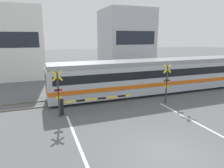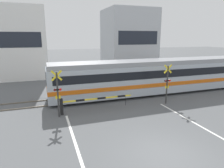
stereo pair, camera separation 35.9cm
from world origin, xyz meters
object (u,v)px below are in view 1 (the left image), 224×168
at_px(commuter_train, 155,75).
at_px(crossing_barrier_far, 116,80).
at_px(crossing_barrier_near, 84,102).
at_px(crossing_signal_right, 167,82).
at_px(pedestrian, 100,74).
at_px(crossing_signal_left, 58,92).

relative_size(commuter_train, crossing_barrier_far, 3.78).
bearing_deg(crossing_barrier_far, crossing_barrier_near, -128.89).
bearing_deg(crossing_barrier_near, commuter_train, 20.80).
xyz_separation_m(crossing_barrier_near, crossing_signal_right, (6.32, -0.31, 0.95)).
bearing_deg(pedestrian, crossing_barrier_near, -113.68).
height_order(crossing_barrier_far, crossing_signal_left, crossing_signal_left).
bearing_deg(crossing_barrier_near, crossing_barrier_far, 51.11).
xyz_separation_m(crossing_barrier_far, crossing_signal_right, (1.69, -6.06, 0.95)).
bearing_deg(crossing_barrier_far, pedestrian, 101.86).
height_order(commuter_train, crossing_signal_left, crossing_signal_left).
relative_size(commuter_train, pedestrian, 12.12).
distance_m(crossing_barrier_far, pedestrian, 3.34).
bearing_deg(crossing_signal_left, crossing_barrier_far, 43.78).
height_order(commuter_train, crossing_signal_right, crossing_signal_right).
relative_size(crossing_barrier_far, pedestrian, 3.21).
bearing_deg(crossing_signal_right, crossing_barrier_far, 105.54).
bearing_deg(commuter_train, crossing_barrier_far, 131.16).
relative_size(crossing_signal_left, pedestrian, 1.92).
distance_m(crossing_barrier_far, crossing_signal_right, 6.36).
relative_size(commuter_train, crossing_signal_right, 6.30).
bearing_deg(pedestrian, crossing_signal_left, -121.16).
bearing_deg(pedestrian, commuter_train, -62.17).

